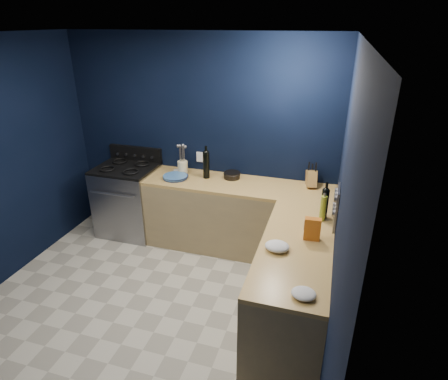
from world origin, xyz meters
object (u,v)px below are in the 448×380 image
at_px(gas_range, 129,201).
at_px(utensil_crock, 183,167).
at_px(plate_stack, 175,177).
at_px(crouton_bag, 312,229).
at_px(knife_block, 311,179).

bearing_deg(gas_range, utensil_crock, 11.22).
xyz_separation_m(plate_stack, crouton_bag, (1.75, -0.97, 0.09)).
bearing_deg(utensil_crock, plate_stack, -97.01).
bearing_deg(utensil_crock, gas_range, -168.78).
bearing_deg(utensil_crock, crouton_bag, -33.86).
xyz_separation_m(gas_range, crouton_bag, (2.48, -1.01, 0.55)).
bearing_deg(gas_range, knife_block, 4.70).
distance_m(gas_range, plate_stack, 0.86).
xyz_separation_m(gas_range, knife_block, (2.37, 0.19, 0.54)).
relative_size(utensil_crock, crouton_bag, 0.76).
distance_m(gas_range, knife_block, 2.44).
relative_size(utensil_crock, knife_block, 0.82).
height_order(gas_range, utensil_crock, utensil_crock).
bearing_deg(knife_block, crouton_bag, -98.56).
height_order(gas_range, knife_block, knife_block).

